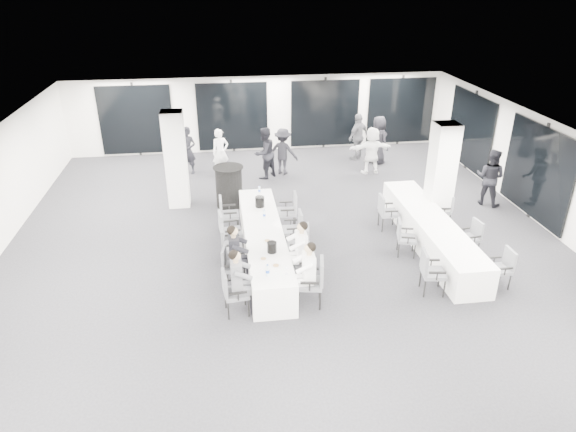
% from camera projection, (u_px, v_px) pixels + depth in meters
% --- Properties ---
extents(room, '(14.04, 16.04, 2.84)m').
position_uv_depth(room, '(317.00, 180.00, 13.21)').
color(room, '#222227').
rests_on(room, ground).
extents(column_left, '(0.60, 0.60, 2.80)m').
position_uv_depth(column_left, '(176.00, 160.00, 14.61)').
color(column_left, white).
rests_on(column_left, floor).
extents(column_right, '(0.60, 0.60, 2.80)m').
position_uv_depth(column_right, '(441.00, 175.00, 13.52)').
color(column_right, white).
rests_on(column_right, floor).
extents(banquet_table_main, '(0.90, 5.00, 0.75)m').
position_uv_depth(banquet_table_main, '(264.00, 244.00, 12.25)').
color(banquet_table_main, white).
rests_on(banquet_table_main, floor).
extents(banquet_table_side, '(0.90, 5.00, 0.75)m').
position_uv_depth(banquet_table_side, '(431.00, 232.00, 12.80)').
color(banquet_table_side, white).
rests_on(banquet_table_side, floor).
extents(cocktail_table, '(0.87, 0.87, 1.21)m').
position_uv_depth(cocktail_table, '(229.00, 186.00, 14.87)').
color(cocktail_table, black).
rests_on(cocktail_table, floor).
extents(chair_main_left_near, '(0.54, 0.58, 0.96)m').
position_uv_depth(chair_main_left_near, '(232.00, 290.00, 10.17)').
color(chair_main_left_near, '#595B61').
rests_on(chair_main_left_near, floor).
extents(chair_main_left_second, '(0.53, 0.56, 0.90)m').
position_uv_depth(chair_main_left_second, '(230.00, 264.00, 11.15)').
color(chair_main_left_second, '#595B61').
rests_on(chair_main_left_second, floor).
extents(chair_main_left_mid, '(0.49, 0.54, 0.95)m').
position_uv_depth(chair_main_left_mid, '(229.00, 243.00, 11.93)').
color(chair_main_left_mid, '#595B61').
rests_on(chair_main_left_mid, floor).
extents(chair_main_left_fourth, '(0.58, 0.63, 1.04)m').
position_uv_depth(chair_main_left_fourth, '(227.00, 229.00, 12.45)').
color(chair_main_left_fourth, '#595B61').
rests_on(chair_main_left_fourth, floor).
extents(chair_main_left_far, '(0.49, 0.55, 0.96)m').
position_uv_depth(chair_main_left_far, '(226.00, 212.00, 13.46)').
color(chair_main_left_far, '#595B61').
rests_on(chair_main_left_far, floor).
extents(chair_main_right_near, '(0.61, 0.65, 1.04)m').
position_uv_depth(chair_main_right_near, '(314.00, 279.00, 10.44)').
color(chair_main_right_near, '#595B61').
rests_on(chair_main_right_near, floor).
extents(chair_main_right_second, '(0.51, 0.54, 0.86)m').
position_uv_depth(chair_main_right_second, '(305.00, 260.00, 11.36)').
color(chair_main_right_second, '#595B61').
rests_on(chair_main_right_second, floor).
extents(chair_main_right_mid, '(0.57, 0.61, 1.00)m').
position_uv_depth(chair_main_right_mid, '(301.00, 243.00, 11.89)').
color(chair_main_right_mid, '#595B61').
rests_on(chair_main_right_mid, floor).
extents(chair_main_right_fourth, '(0.47, 0.53, 0.93)m').
position_uv_depth(chair_main_right_fourth, '(295.00, 227.00, 12.72)').
color(chair_main_right_fourth, '#595B61').
rests_on(chair_main_right_fourth, floor).
extents(chair_main_right_far, '(0.54, 0.59, 1.00)m').
position_uv_depth(chair_main_right_far, '(290.00, 209.00, 13.58)').
color(chair_main_right_far, '#595B61').
rests_on(chair_main_right_far, floor).
extents(chair_side_left_near, '(0.56, 0.60, 0.98)m').
position_uv_depth(chair_side_left_near, '(430.00, 269.00, 10.85)').
color(chair_side_left_near, '#595B61').
rests_on(chair_side_left_near, floor).
extents(chair_side_left_mid, '(0.55, 0.57, 0.90)m').
position_uv_depth(chair_side_left_mid, '(404.00, 236.00, 12.34)').
color(chair_side_left_mid, '#595B61').
rests_on(chair_side_left_mid, floor).
extents(chair_side_left_far, '(0.50, 0.56, 0.95)m').
position_uv_depth(chair_side_left_far, '(386.00, 210.00, 13.57)').
color(chair_side_left_far, '#595B61').
rests_on(chair_side_left_far, floor).
extents(chair_side_right_near, '(0.45, 0.51, 0.89)m').
position_uv_depth(chair_side_right_near, '(503.00, 266.00, 11.09)').
color(chair_side_right_near, '#595B61').
rests_on(chair_side_right_near, floor).
extents(chair_side_right_mid, '(0.49, 0.53, 0.87)m').
position_uv_depth(chair_side_right_mid, '(472.00, 235.00, 12.40)').
color(chair_side_right_mid, '#595B61').
rests_on(chair_side_right_mid, floor).
extents(chair_side_right_far, '(0.49, 0.53, 0.88)m').
position_uv_depth(chair_side_right_far, '(445.00, 207.00, 13.82)').
color(chair_side_right_far, '#595B61').
rests_on(chair_side_right_far, floor).
extents(seated_guest_a, '(0.50, 0.38, 1.44)m').
position_uv_depth(seated_guest_a, '(240.00, 278.00, 10.09)').
color(seated_guest_a, slate).
rests_on(seated_guest_a, floor).
extents(seated_guest_b, '(0.50, 0.38, 1.44)m').
position_uv_depth(seated_guest_b, '(237.00, 252.00, 11.02)').
color(seated_guest_b, black).
rests_on(seated_guest_b, floor).
extents(seated_guest_c, '(0.50, 0.38, 1.44)m').
position_uv_depth(seated_guest_c, '(306.00, 270.00, 10.34)').
color(seated_guest_c, white).
rests_on(seated_guest_c, floor).
extents(seated_guest_d, '(0.50, 0.38, 1.44)m').
position_uv_depth(seated_guest_d, '(299.00, 248.00, 11.18)').
color(seated_guest_d, white).
rests_on(seated_guest_d, floor).
extents(standing_guest_a, '(0.80, 0.72, 1.79)m').
position_uv_depth(standing_guest_a, '(220.00, 149.00, 17.05)').
color(standing_guest_a, white).
rests_on(standing_guest_a, floor).
extents(standing_guest_b, '(1.08, 1.04, 1.94)m').
position_uv_depth(standing_guest_b, '(264.00, 150.00, 16.77)').
color(standing_guest_b, black).
rests_on(standing_guest_b, floor).
extents(standing_guest_c, '(1.29, 1.02, 1.78)m').
position_uv_depth(standing_guest_c, '(283.00, 148.00, 17.15)').
color(standing_guest_c, black).
rests_on(standing_guest_c, floor).
extents(standing_guest_d, '(1.28, 1.19, 1.92)m').
position_uv_depth(standing_guest_d, '(358.00, 134.00, 18.48)').
color(standing_guest_d, slate).
rests_on(standing_guest_d, floor).
extents(standing_guest_e, '(0.92, 1.08, 1.93)m').
position_uv_depth(standing_guest_e, '(378.00, 137.00, 18.09)').
color(standing_guest_e, black).
rests_on(standing_guest_e, floor).
extents(standing_guest_f, '(1.70, 0.74, 1.81)m').
position_uv_depth(standing_guest_f, '(372.00, 147.00, 17.21)').
color(standing_guest_f, white).
rests_on(standing_guest_f, floor).
extents(standing_guest_g, '(0.82, 0.75, 1.81)m').
position_uv_depth(standing_guest_g, '(187.00, 148.00, 17.19)').
color(standing_guest_g, black).
rests_on(standing_guest_g, floor).
extents(standing_guest_h, '(1.05, 1.05, 1.91)m').
position_uv_depth(standing_guest_h, '(491.00, 174.00, 14.85)').
color(standing_guest_h, black).
rests_on(standing_guest_h, floor).
extents(ice_bucket_near, '(0.21, 0.21, 0.24)m').
position_uv_depth(ice_bucket_near, '(272.00, 247.00, 11.09)').
color(ice_bucket_near, black).
rests_on(ice_bucket_near, banquet_table_main).
extents(ice_bucket_far, '(0.24, 0.24, 0.27)m').
position_uv_depth(ice_bucket_far, '(260.00, 202.00, 13.22)').
color(ice_bucket_far, black).
rests_on(ice_bucket_far, banquet_table_main).
extents(water_bottle_a, '(0.08, 0.08, 0.24)m').
position_uv_depth(water_bottle_a, '(268.00, 270.00, 10.23)').
color(water_bottle_a, silver).
rests_on(water_bottle_a, banquet_table_main).
extents(water_bottle_b, '(0.07, 0.07, 0.21)m').
position_uv_depth(water_bottle_b, '(264.00, 214.00, 12.61)').
color(water_bottle_b, silver).
rests_on(water_bottle_b, banquet_table_main).
extents(water_bottle_c, '(0.06, 0.06, 0.20)m').
position_uv_depth(water_bottle_c, '(259.00, 190.00, 14.03)').
color(water_bottle_c, silver).
rests_on(water_bottle_c, banquet_table_main).
extents(plate_a, '(0.20, 0.20, 0.03)m').
position_uv_depth(plate_a, '(263.00, 259.00, 10.85)').
color(plate_a, white).
rests_on(plate_a, banquet_table_main).
extents(plate_b, '(0.22, 0.22, 0.03)m').
position_uv_depth(plate_b, '(276.00, 266.00, 10.60)').
color(plate_b, white).
rests_on(plate_b, banquet_table_main).
extents(plate_c, '(0.20, 0.20, 0.03)m').
position_uv_depth(plate_c, '(267.00, 241.00, 11.58)').
color(plate_c, white).
rests_on(plate_c, banquet_table_main).
extents(wine_glass, '(0.07, 0.07, 0.19)m').
position_uv_depth(wine_glass, '(287.00, 268.00, 10.26)').
color(wine_glass, silver).
rests_on(wine_glass, banquet_table_main).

